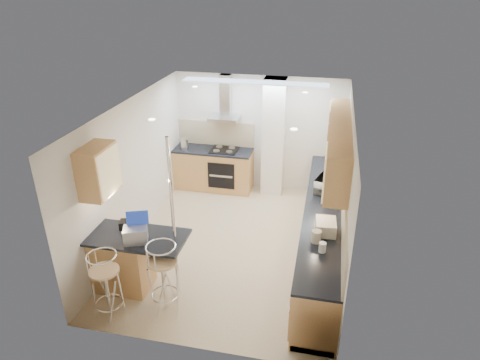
% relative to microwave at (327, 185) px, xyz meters
% --- Properties ---
extents(ground, '(4.80, 4.80, 0.00)m').
position_rel_microwave_xyz_m(ground, '(-1.52, -0.60, -1.05)').
color(ground, tan).
rests_on(ground, ground).
extents(room_shell, '(3.64, 4.84, 2.51)m').
position_rel_microwave_xyz_m(room_shell, '(-1.19, -0.22, 0.49)').
color(room_shell, white).
rests_on(room_shell, ground).
extents(right_counter, '(0.63, 4.40, 0.92)m').
position_rel_microwave_xyz_m(right_counter, '(-0.02, -0.60, -0.59)').
color(right_counter, '#C2804D').
rests_on(right_counter, ground).
extents(back_counter, '(1.70, 0.63, 0.92)m').
position_rel_microwave_xyz_m(back_counter, '(-2.47, 1.50, -0.59)').
color(back_counter, '#C2804D').
rests_on(back_counter, ground).
extents(peninsula, '(1.47, 0.72, 0.94)m').
position_rel_microwave_xyz_m(peninsula, '(-2.64, -2.05, -0.58)').
color(peninsula, '#C2804D').
rests_on(peninsula, ground).
extents(microwave, '(0.45, 0.55, 0.26)m').
position_rel_microwave_xyz_m(microwave, '(0.00, 0.00, 0.00)').
color(microwave, silver).
rests_on(microwave, right_counter).
extents(laptop, '(0.39, 0.34, 0.22)m').
position_rel_microwave_xyz_m(laptop, '(-2.57, -2.17, -0.00)').
color(laptop, '#A5A7AD').
rests_on(laptop, peninsula).
extents(bag, '(0.26, 0.22, 0.12)m').
position_rel_microwave_xyz_m(bag, '(-2.84, -1.87, -0.05)').
color(bag, black).
rests_on(bag, peninsula).
extents(bar_stool_near, '(0.43, 0.43, 1.05)m').
position_rel_microwave_xyz_m(bar_stool_near, '(-2.82, -2.70, -0.53)').
color(bar_stool_near, tan).
rests_on(bar_stool_near, ground).
extents(bar_stool_end, '(0.62, 0.62, 1.07)m').
position_rel_microwave_xyz_m(bar_stool_end, '(-2.12, -2.37, -0.52)').
color(bar_stool_end, tan).
rests_on(bar_stool_end, ground).
extents(jar_a, '(0.13, 0.13, 0.18)m').
position_rel_microwave_xyz_m(jar_a, '(0.05, 0.74, -0.04)').
color(jar_a, beige).
rests_on(jar_a, right_counter).
extents(jar_b, '(0.13, 0.13, 0.13)m').
position_rel_microwave_xyz_m(jar_b, '(0.08, 0.91, -0.07)').
color(jar_b, beige).
rests_on(jar_b, right_counter).
extents(jar_c, '(0.17, 0.17, 0.18)m').
position_rel_microwave_xyz_m(jar_c, '(-0.10, -1.62, -0.04)').
color(jar_c, '#C3B59C').
rests_on(jar_c, right_counter).
extents(jar_d, '(0.12, 0.12, 0.14)m').
position_rel_microwave_xyz_m(jar_d, '(-0.00, -1.84, -0.06)').
color(jar_d, silver).
rests_on(jar_d, right_counter).
extents(bread_bin, '(0.31, 0.39, 0.19)m').
position_rel_microwave_xyz_m(bread_bin, '(0.02, -1.34, -0.04)').
color(bread_bin, beige).
rests_on(bread_bin, right_counter).
extents(kettle, '(0.16, 0.16, 0.23)m').
position_rel_microwave_xyz_m(kettle, '(-3.07, 1.39, -0.02)').
color(kettle, '#B6B9BC').
rests_on(kettle, back_counter).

